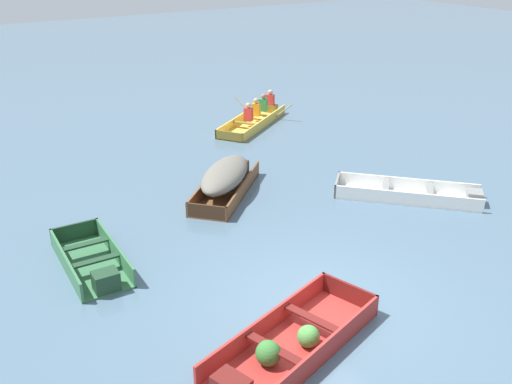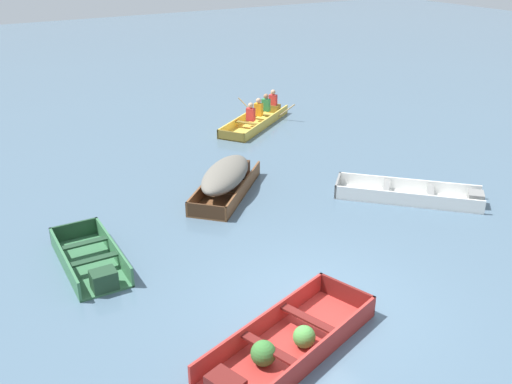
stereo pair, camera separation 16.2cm
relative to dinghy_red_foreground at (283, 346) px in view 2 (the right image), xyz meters
The scene contains 6 objects.
ground_plane 1.50m from the dinghy_red_foreground, 31.05° to the left, with size 80.00×80.00×0.00m, color slate.
dinghy_red_foreground is the anchor object (origin of this frame).
skiff_wooden_brown_near_moored 6.27m from the dinghy_red_foreground, 70.20° to the left, with size 2.87×2.84×0.80m.
skiff_white_mid_moored 6.77m from the dinghy_red_foreground, 27.99° to the left, with size 3.18×3.20×0.36m.
skiff_green_far_moored 4.50m from the dinghy_red_foreground, 114.38° to the left, with size 1.07×2.44×0.41m.
rowboat_yellow_with_crew 12.12m from the dinghy_red_foreground, 60.97° to the left, with size 3.60×2.94×0.88m.
Camera 2 is at (-5.29, -6.69, 6.06)m, focal length 40.00 mm.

